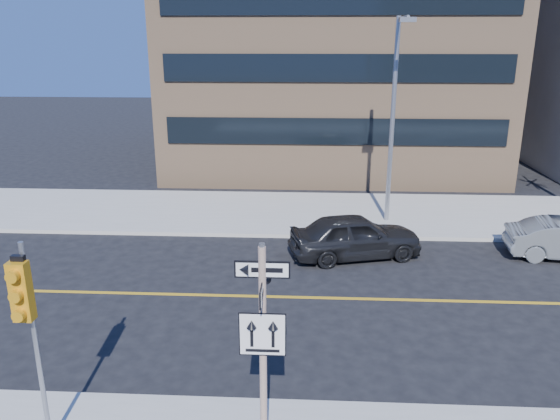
# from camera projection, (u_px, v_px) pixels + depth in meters

# --- Properties ---
(ground) EXTENTS (120.00, 120.00, 0.00)m
(ground) POSITION_uv_depth(u_px,v_px,m) (273.00, 376.00, 12.41)
(ground) COLOR black
(ground) RESTS_ON ground
(sign_pole) EXTENTS (0.92, 0.92, 4.06)m
(sign_pole) POSITION_uv_depth(u_px,v_px,m) (263.00, 341.00, 9.29)
(sign_pole) COLOR beige
(sign_pole) RESTS_ON near_sidewalk
(traffic_signal) EXTENTS (0.32, 0.45, 4.00)m
(traffic_signal) POSITION_uv_depth(u_px,v_px,m) (25.00, 308.00, 9.17)
(traffic_signal) COLOR gray
(traffic_signal) RESTS_ON near_sidewalk
(parked_car_a) EXTENTS (2.92, 4.87, 1.55)m
(parked_car_a) POSITION_uv_depth(u_px,v_px,m) (355.00, 236.00, 18.98)
(parked_car_a) COLOR black
(parked_car_a) RESTS_ON ground
(streetlight_a) EXTENTS (0.55, 2.25, 8.00)m
(streetlight_a) POSITION_uv_depth(u_px,v_px,m) (394.00, 109.00, 21.02)
(streetlight_a) COLOR gray
(streetlight_a) RESTS_ON far_sidewalk
(building_brick) EXTENTS (18.00, 18.00, 18.00)m
(building_brick) POSITION_uv_depth(u_px,v_px,m) (332.00, 10.00, 33.40)
(building_brick) COLOR #A27D5A
(building_brick) RESTS_ON ground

